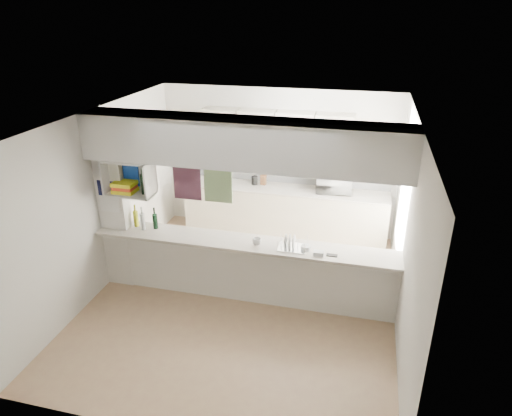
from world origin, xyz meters
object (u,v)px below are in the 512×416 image
(microwave, at_px, (334,182))
(dish_rack, at_px, (292,243))
(wine_bottles, at_px, (139,220))
(bowl, at_px, (337,172))

(microwave, height_order, dish_rack, microwave)
(microwave, height_order, wine_bottles, wine_bottles)
(microwave, xyz_separation_m, bowl, (0.03, -0.02, 0.20))
(bowl, height_order, wine_bottles, bowl)
(bowl, bearing_deg, dish_rack, -100.04)
(microwave, relative_size, bowl, 2.39)
(dish_rack, xyz_separation_m, wine_bottles, (-2.23, 0.07, 0.05))
(wine_bottles, bearing_deg, microwave, 39.10)
(bowl, distance_m, wine_bottles, 3.35)
(wine_bottles, bearing_deg, dish_rack, -1.84)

